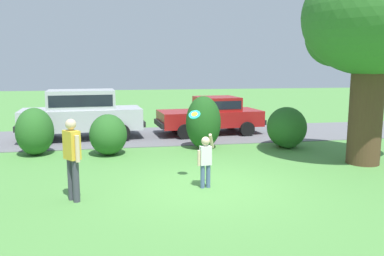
{
  "coord_description": "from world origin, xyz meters",
  "views": [
    {
      "loc": [
        -1.97,
        -8.62,
        2.78
      ],
      "look_at": [
        -0.05,
        1.87,
        1.1
      ],
      "focal_mm": 36.12,
      "sensor_mm": 36.0,
      "label": 1
    }
  ],
  "objects_px": {
    "parked_sedan": "(212,114)",
    "child_thrower": "(206,158)",
    "parked_suv": "(82,112)",
    "oak_tree_large": "(373,24)",
    "adult_onlooker": "(72,155)",
    "frisbee": "(195,115)"
  },
  "relations": [
    {
      "from": "parked_sedan",
      "to": "child_thrower",
      "type": "bearing_deg",
      "value": -104.38
    },
    {
      "from": "oak_tree_large",
      "to": "adult_onlooker",
      "type": "height_order",
      "value": "oak_tree_large"
    },
    {
      "from": "parked_sedan",
      "to": "child_thrower",
      "type": "height_order",
      "value": "parked_sedan"
    },
    {
      "from": "frisbee",
      "to": "parked_suv",
      "type": "bearing_deg",
      "value": 117.03
    },
    {
      "from": "parked_sedan",
      "to": "parked_suv",
      "type": "distance_m",
      "value": 5.24
    },
    {
      "from": "parked_suv",
      "to": "adult_onlooker",
      "type": "distance_m",
      "value": 7.29
    },
    {
      "from": "oak_tree_large",
      "to": "adult_onlooker",
      "type": "bearing_deg",
      "value": -166.77
    },
    {
      "from": "parked_suv",
      "to": "adult_onlooker",
      "type": "height_order",
      "value": "parked_suv"
    },
    {
      "from": "parked_sedan",
      "to": "adult_onlooker",
      "type": "distance_m",
      "value": 8.89
    },
    {
      "from": "parked_suv",
      "to": "oak_tree_large",
      "type": "bearing_deg",
      "value": -32.36
    },
    {
      "from": "adult_onlooker",
      "to": "frisbee",
      "type": "bearing_deg",
      "value": 18.54
    },
    {
      "from": "child_thrower",
      "to": "frisbee",
      "type": "xyz_separation_m",
      "value": [
        -0.15,
        0.55,
        0.94
      ]
    },
    {
      "from": "parked_sedan",
      "to": "adult_onlooker",
      "type": "xyz_separation_m",
      "value": [
        -4.74,
        -7.52,
        0.13
      ]
    },
    {
      "from": "child_thrower",
      "to": "oak_tree_large",
      "type": "bearing_deg",
      "value": 16.47
    },
    {
      "from": "oak_tree_large",
      "to": "child_thrower",
      "type": "bearing_deg",
      "value": -163.53
    },
    {
      "from": "frisbee",
      "to": "child_thrower",
      "type": "bearing_deg",
      "value": -74.29
    },
    {
      "from": "frisbee",
      "to": "adult_onlooker",
      "type": "bearing_deg",
      "value": -161.46
    },
    {
      "from": "parked_suv",
      "to": "adult_onlooker",
      "type": "xyz_separation_m",
      "value": [
        0.49,
        -7.27,
        -0.09
      ]
    },
    {
      "from": "oak_tree_large",
      "to": "adult_onlooker",
      "type": "xyz_separation_m",
      "value": [
        -8.01,
        -1.88,
        -2.98
      ]
    },
    {
      "from": "oak_tree_large",
      "to": "frisbee",
      "type": "distance_m",
      "value": 5.82
    },
    {
      "from": "oak_tree_large",
      "to": "frisbee",
      "type": "xyz_separation_m",
      "value": [
        -5.26,
        -0.96,
        -2.31
      ]
    },
    {
      "from": "parked_sedan",
      "to": "parked_suv",
      "type": "relative_size",
      "value": 0.94
    }
  ]
}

